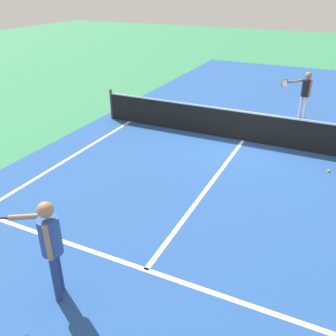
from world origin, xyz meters
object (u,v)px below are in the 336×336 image
Objects in this scene: player_far at (305,90)px; tennis_ball_near_net at (329,171)px; net at (245,126)px; player_near at (49,240)px.

player_far reaches higher than tennis_ball_near_net.
player_near is at bearing -97.56° from net.
player_near is 26.30× the size of tennis_ball_near_net.
player_near reaches higher than net.
player_near is at bearing -102.62° from player_far.
player_far is at bearing 65.50° from net.
tennis_ball_near_net is at bearing -23.41° from net.
net is 148.71× the size of tennis_ball_near_net.
player_far is at bearing 77.38° from player_near.
net is at bearing -114.50° from player_far.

